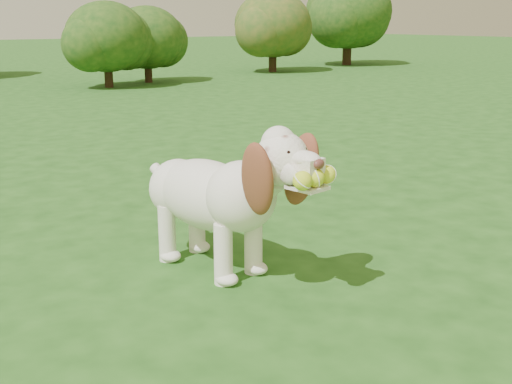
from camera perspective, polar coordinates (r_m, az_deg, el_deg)
ground at (r=3.02m, az=0.44°, el=-7.40°), size 80.00×80.00×0.00m
dog at (r=2.94m, az=-3.12°, el=0.05°), size 0.51×1.13×0.74m
shrub_f at (r=15.04m, az=1.51°, el=14.68°), size 1.74×1.74×1.81m
shrub_d at (r=12.56m, az=-9.67°, el=13.38°), size 1.37×1.37×1.42m
shrub_c at (r=11.77m, az=-13.16°, el=13.28°), size 1.43×1.43×1.49m
shrub_h at (r=17.59m, az=8.22°, el=15.59°), size 2.25×2.25×2.33m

